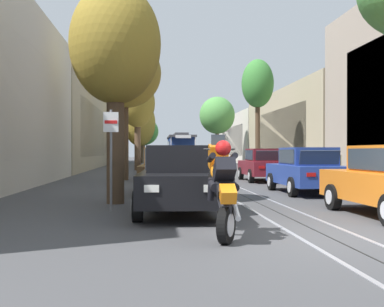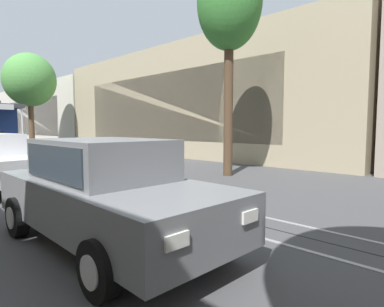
# 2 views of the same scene
# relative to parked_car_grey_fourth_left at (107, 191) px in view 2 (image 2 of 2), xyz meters

# --- Properties ---
(ground_plane) EXTENTS (170.62, 170.62, 0.00)m
(ground_plane) POSITION_rel_parked_car_grey_fourth_left_xyz_m (2.34, 5.60, -0.80)
(ground_plane) COLOR #424244
(trolley_track_rails) EXTENTS (1.14, 76.25, 0.01)m
(trolley_track_rails) POSITION_rel_parked_car_grey_fourth_left_xyz_m (2.34, 10.43, -0.79)
(trolley_track_rails) COLOR gray
(trolley_track_rails) RESTS_ON ground
(building_facade_right) EXTENTS (5.71, 67.95, 9.08)m
(building_facade_right) POSITION_rel_parked_car_grey_fourth_left_xyz_m (12.35, 7.82, 2.92)
(building_facade_right) COLOR gray
(building_facade_right) RESTS_ON ground
(parked_car_grey_fourth_left) EXTENTS (2.07, 4.39, 1.58)m
(parked_car_grey_fourth_left) POSITION_rel_parked_car_grey_fourth_left_xyz_m (0.00, 0.00, 0.00)
(parked_car_grey_fourth_left) COLOR slate
(parked_car_grey_fourth_left) RESTS_ON ground
(street_tree_kerb_right_second) EXTENTS (2.21, 2.35, 7.82)m
(street_tree_kerb_right_second) POSITION_rel_parked_car_grey_fourth_left_xyz_m (6.68, 2.87, 5.24)
(street_tree_kerb_right_second) COLOR #4C3826
(street_tree_kerb_right_second) RESTS_ON ground
(street_tree_kerb_right_mid) EXTENTS (3.86, 3.90, 7.43)m
(street_tree_kerb_right_mid) POSITION_rel_parked_car_grey_fourth_left_xyz_m (6.54, 21.96, 4.56)
(street_tree_kerb_right_mid) COLOR brown
(street_tree_kerb_right_mid) RESTS_ON ground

